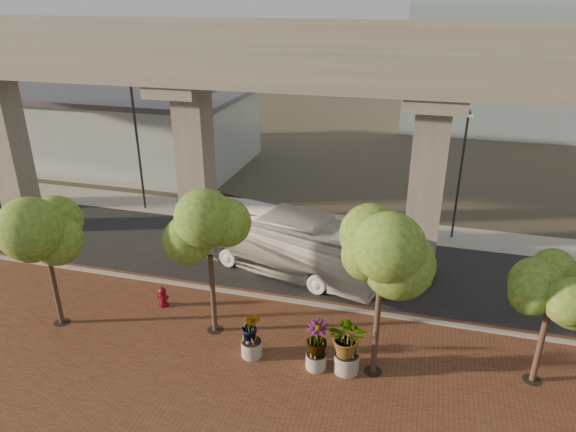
# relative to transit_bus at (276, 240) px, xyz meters

# --- Properties ---
(ground) EXTENTS (160.00, 160.00, 0.00)m
(ground) POSITION_rel_transit_bus_xyz_m (1.27, -1.06, -1.64)
(ground) COLOR #383529
(ground) RESTS_ON ground
(brick_plaza) EXTENTS (70.00, 13.00, 0.06)m
(brick_plaza) POSITION_rel_transit_bus_xyz_m (1.27, -9.06, -1.61)
(brick_plaza) COLOR brown
(brick_plaza) RESTS_ON ground
(asphalt_road) EXTENTS (90.00, 8.00, 0.04)m
(asphalt_road) POSITION_rel_transit_bus_xyz_m (1.27, 0.94, -1.62)
(asphalt_road) COLOR black
(asphalt_road) RESTS_ON ground
(curb_strip) EXTENTS (70.00, 0.25, 0.16)m
(curb_strip) POSITION_rel_transit_bus_xyz_m (1.27, -3.06, -1.56)
(curb_strip) COLOR #9E9A93
(curb_strip) RESTS_ON ground
(far_sidewalk) EXTENTS (90.00, 3.00, 0.06)m
(far_sidewalk) POSITION_rel_transit_bus_xyz_m (1.27, 6.44, -1.61)
(far_sidewalk) COLOR #9E9A93
(far_sidewalk) RESTS_ON ground
(transit_viaduct) EXTENTS (72.00, 5.60, 12.40)m
(transit_viaduct) POSITION_rel_transit_bus_xyz_m (1.27, 0.94, 5.65)
(transit_viaduct) COLOR gray
(transit_viaduct) RESTS_ON ground
(station_pavilion) EXTENTS (23.00, 13.00, 6.30)m
(station_pavilion) POSITION_rel_transit_bus_xyz_m (-18.73, 14.94, 1.58)
(station_pavilion) COLOR #AEC4C7
(station_pavilion) RESTS_ON ground
(transit_bus) EXTENTS (12.05, 5.79, 3.27)m
(transit_bus) POSITION_rel_transit_bus_xyz_m (0.00, 0.00, 0.00)
(transit_bus) COLOR silver
(transit_bus) RESTS_ON ground
(fire_hydrant) EXTENTS (0.50, 0.45, 1.00)m
(fire_hydrant) POSITION_rel_transit_bus_xyz_m (-4.05, -4.96, -1.09)
(fire_hydrant) COLOR maroon
(fire_hydrant) RESTS_ON ground
(planter_front) EXTENTS (2.18, 2.18, 2.40)m
(planter_front) POSITION_rel_transit_bus_xyz_m (4.97, -7.22, -0.12)
(planter_front) COLOR #9F9C90
(planter_front) RESTS_ON ground
(planter_right) EXTENTS (1.97, 1.97, 2.11)m
(planter_right) POSITION_rel_transit_bus_xyz_m (3.80, -7.35, -0.30)
(planter_right) COLOR gray
(planter_right) RESTS_ON ground
(planter_left) EXTENTS (1.89, 1.89, 2.08)m
(planter_left) POSITION_rel_transit_bus_xyz_m (1.14, -7.30, -0.32)
(planter_left) COLOR #A7A097
(planter_left) RESTS_ON ground
(street_tree_far_west) EXTENTS (3.90, 3.90, 6.26)m
(street_tree_far_west) POSITION_rel_transit_bus_xyz_m (-7.77, -7.40, 2.89)
(street_tree_far_west) COLOR #4E3A2C
(street_tree_far_west) RESTS_ON ground
(street_tree_near_west) EXTENTS (3.60, 3.60, 6.34)m
(street_tree_near_west) POSITION_rel_transit_bus_xyz_m (-0.96, -6.12, 3.10)
(street_tree_near_west) COLOR #4E3A2C
(street_tree_near_west) RESTS_ON ground
(street_tree_near_east) EXTENTS (3.81, 3.81, 6.58)m
(street_tree_near_east) POSITION_rel_transit_bus_xyz_m (5.99, -7.00, 3.24)
(street_tree_near_east) COLOR #4E3A2C
(street_tree_near_east) RESTS_ON ground
(street_tree_far_east) EXTENTS (3.12, 3.12, 5.39)m
(street_tree_far_east) POSITION_rel_transit_bus_xyz_m (11.88, -5.89, 2.38)
(street_tree_far_east) COLOR #4E3A2C
(street_tree_far_east) RESTS_ON ground
(streetlamp_west) EXTENTS (0.46, 1.34, 9.25)m
(streetlamp_west) POSITION_rel_transit_bus_xyz_m (-11.05, 5.49, 3.76)
(streetlamp_west) COLOR #2B2C30
(streetlamp_west) RESTS_ON ground
(streetlamp_east) EXTENTS (0.38, 1.12, 7.74)m
(streetlamp_east) POSITION_rel_transit_bus_xyz_m (9.16, 6.24, 2.89)
(streetlamp_east) COLOR #333238
(streetlamp_east) RESTS_ON ground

